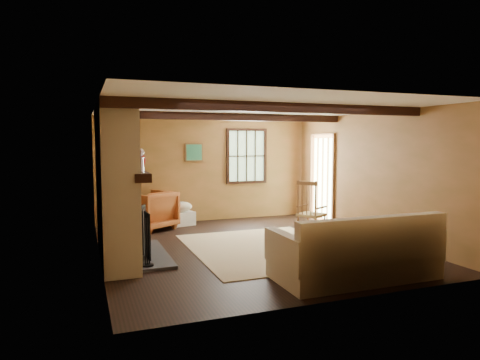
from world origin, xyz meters
name	(u,v)px	position (x,y,z in m)	size (l,w,h in m)	color
ground	(250,247)	(0.00, 0.00, 0.00)	(5.50, 5.50, 0.00)	black
room_envelope	(256,153)	(0.22, 0.26, 1.63)	(5.02, 5.52, 2.44)	#A96D3C
fireplace	(117,189)	(-2.23, 0.00, 1.10)	(1.02, 2.30, 2.40)	#A64840
rug	(265,248)	(0.20, -0.20, 0.00)	(2.50, 3.00, 0.01)	tan
rocking_chair	(310,213)	(1.40, 0.35, 0.47)	(0.90, 0.76, 1.10)	#A87E52
sofa	(357,255)	(0.69, -2.14, 0.32)	(2.22, 0.99, 0.90)	white
firewood_pile	(125,222)	(-1.88, 2.52, 0.11)	(0.62, 0.11, 0.23)	brown
laundry_basket	(182,218)	(-0.68, 2.35, 0.15)	(0.50, 0.38, 0.30)	white
basket_pillow	(182,207)	(-0.68, 2.35, 0.41)	(0.45, 0.36, 0.22)	white
armchair	(150,210)	(-1.40, 2.12, 0.41)	(0.87, 0.90, 0.81)	#BF6026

